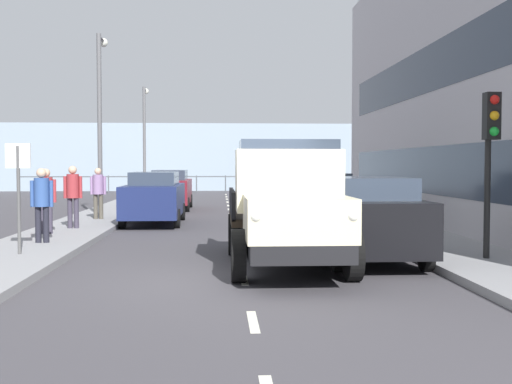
{
  "coord_description": "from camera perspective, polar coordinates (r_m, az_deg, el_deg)",
  "views": [
    {
      "loc": [
        0.42,
        10.77,
        1.98
      ],
      "look_at": [
        -0.67,
        -7.9,
        1.15
      ],
      "focal_mm": 44.18,
      "sensor_mm": 36.0,
      "label": 1
    }
  ],
  "objects": [
    {
      "name": "road_centreline_markings",
      "position": [
        21.96,
        -2.23,
        -2.63
      ],
      "size": [
        0.12,
        39.1,
        0.01
      ],
      "color": "silver",
      "rests_on": "ground_plane"
    },
    {
      "name": "pedestrian_couple_b",
      "position": [
        18.7,
        -16.25,
        0.06
      ],
      "size": [
        0.53,
        0.34,
        1.78
      ],
      "color": "#383342",
      "rests_on": "sidewalk_right"
    },
    {
      "name": "car_maroon_oppositeside_1",
      "position": [
        27.65,
        -7.79,
        0.27
      ],
      "size": [
        1.81,
        4.32,
        1.72
      ],
      "color": "maroon",
      "rests_on": "ground_plane"
    },
    {
      "name": "seawall_railing",
      "position": [
        43.52,
        -2.78,
        1.14
      ],
      "size": [
        28.08,
        0.08,
        1.2
      ],
      "color": "#4C5156",
      "rests_on": "ground_plane"
    },
    {
      "name": "lamp_post_promenade",
      "position": [
        23.09,
        -13.91,
        7.41
      ],
      "size": [
        0.32,
        1.14,
        6.4
      ],
      "color": "#59595B",
      "rests_on": "sidewalk_right"
    },
    {
      "name": "lamp_post_far",
      "position": [
        35.36,
        -10.05,
        5.45
      ],
      "size": [
        0.32,
        1.14,
        6.08
      ],
      "color": "#59595B",
      "rests_on": "sidewalk_right"
    },
    {
      "name": "street_sign",
      "position": [
        13.64,
        -20.72,
        1.12
      ],
      "size": [
        0.5,
        0.07,
        2.25
      ],
      "color": "#4C4C4C",
      "rests_on": "sidewalk_right"
    },
    {
      "name": "car_grey_kerbside_1",
      "position": [
        18.73,
        5.85,
        -0.8
      ],
      "size": [
        1.78,
        3.97,
        1.72
      ],
      "color": "slate",
      "rests_on": "ground_plane"
    },
    {
      "name": "car_navy_oppositeside_0",
      "position": [
        21.06,
        -9.19,
        -0.44
      ],
      "size": [
        1.85,
        4.47,
        1.72
      ],
      "color": "navy",
      "rests_on": "ground_plane"
    },
    {
      "name": "sea_horizon",
      "position": [
        47.11,
        -2.83,
        3.17
      ],
      "size": [
        80.0,
        0.8,
        5.0
      ],
      "primitive_type": "cube",
      "color": "#8C9EAD",
      "rests_on": "ground_plane"
    },
    {
      "name": "pedestrian_couple_a",
      "position": [
        21.61,
        -14.1,
        0.27
      ],
      "size": [
        0.53,
        0.34,
        1.71
      ],
      "color": "#4C473D",
      "rests_on": "sidewalk_right"
    },
    {
      "name": "ground_plane",
      "position": [
        22.63,
        -2.26,
        -2.48
      ],
      "size": [
        80.0,
        80.0,
        0.0
      ],
      "primitive_type": "plane",
      "color": "#423F44"
    },
    {
      "name": "pedestrian_with_bag",
      "position": [
        15.47,
        -18.82,
        -0.58
      ],
      "size": [
        0.53,
        0.34,
        1.74
      ],
      "color": "black",
      "rests_on": "sidewalk_right"
    },
    {
      "name": "pedestrian_strolling",
      "position": [
        17.43,
        -18.47,
        -0.29
      ],
      "size": [
        0.53,
        0.34,
        1.71
      ],
      "color": "#383342",
      "rests_on": "sidewalk_right"
    },
    {
      "name": "car_black_kerbside_near",
      "position": [
        12.99,
        9.98,
        -2.3
      ],
      "size": [
        1.84,
        4.08,
        1.72
      ],
      "color": "black",
      "rests_on": "ground_plane"
    },
    {
      "name": "sidewalk_right",
      "position": [
        23.01,
        -13.92,
        -2.28
      ],
      "size": [
        2.25,
        43.12,
        0.15
      ],
      "primitive_type": "cube",
      "color": "gray",
      "rests_on": "ground_plane"
    },
    {
      "name": "traffic_light_near",
      "position": [
        12.92,
        20.46,
        4.56
      ],
      "size": [
        0.28,
        0.41,
        3.2
      ],
      "color": "black",
      "rests_on": "sidewalk_left"
    },
    {
      "name": "truck_vintage_cream",
      "position": [
        11.86,
        2.87,
        -1.35
      ],
      "size": [
        2.17,
        5.64,
        2.43
      ],
      "color": "black",
      "rests_on": "ground_plane"
    },
    {
      "name": "sidewalk_left",
      "position": [
        23.18,
        9.31,
        -2.21
      ],
      "size": [
        2.25,
        43.12,
        0.15
      ],
      "primitive_type": "cube",
      "color": "gray",
      "rests_on": "ground_plane"
    }
  ]
}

